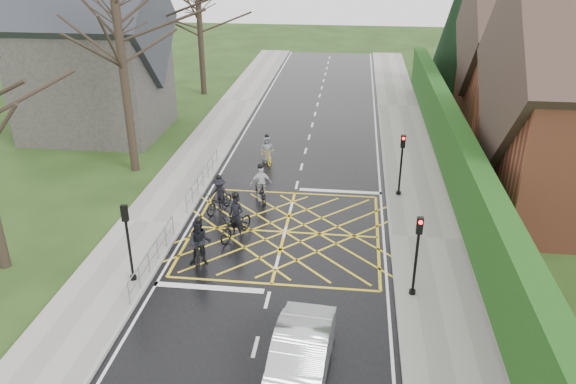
% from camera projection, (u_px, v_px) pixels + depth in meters
% --- Properties ---
extents(ground, '(120.00, 120.00, 0.00)m').
position_uv_depth(ground, '(285.00, 232.00, 24.37)').
color(ground, black).
rests_on(ground, ground).
extents(road, '(9.00, 80.00, 0.01)m').
position_uv_depth(road, '(285.00, 232.00, 24.37)').
color(road, black).
rests_on(road, ground).
extents(sidewalk_right, '(3.00, 80.00, 0.15)m').
position_uv_depth(sidewalk_right, '(426.00, 239.00, 23.70)').
color(sidewalk_right, gray).
rests_on(sidewalk_right, ground).
extents(sidewalk_left, '(3.00, 80.00, 0.15)m').
position_uv_depth(sidewalk_left, '(151.00, 223.00, 24.99)').
color(sidewalk_left, gray).
rests_on(sidewalk_left, ground).
extents(stone_wall, '(0.50, 38.00, 0.70)m').
position_uv_depth(stone_wall, '(449.00, 178.00, 28.80)').
color(stone_wall, slate).
rests_on(stone_wall, ground).
extents(hedge, '(0.90, 38.00, 2.80)m').
position_uv_depth(hedge, '(453.00, 146.00, 28.06)').
color(hedge, '#14340E').
rests_on(hedge, stone_wall).
extents(house_far, '(9.80, 8.80, 10.30)m').
position_uv_depth(house_far, '(539.00, 56.00, 37.16)').
color(house_far, brown).
rests_on(house_far, ground).
extents(conifer, '(4.60, 4.60, 10.00)m').
position_uv_depth(conifer, '(459.00, 27.00, 44.53)').
color(conifer, black).
rests_on(conifer, ground).
extents(church, '(8.80, 7.80, 11.00)m').
position_uv_depth(church, '(91.00, 56.00, 34.56)').
color(church, '#2D2B28').
rests_on(church, ground).
extents(tree_near, '(9.24, 9.24, 11.44)m').
position_uv_depth(tree_near, '(117.00, 21.00, 27.41)').
color(tree_near, black).
rests_on(tree_near, ground).
extents(tree_far, '(8.40, 8.40, 10.40)m').
position_uv_depth(tree_far, '(198.00, 0.00, 42.15)').
color(tree_far, black).
rests_on(tree_far, ground).
extents(railing_south, '(0.05, 5.04, 1.03)m').
position_uv_depth(railing_south, '(153.00, 251.00, 21.39)').
color(railing_south, slate).
rests_on(railing_south, ground).
extents(railing_north, '(0.05, 6.04, 1.03)m').
position_uv_depth(railing_north, '(203.00, 175.00, 28.14)').
color(railing_north, slate).
rests_on(railing_north, ground).
extents(traffic_light_ne, '(0.24, 0.31, 3.21)m').
position_uv_depth(traffic_light_ne, '(401.00, 166.00, 26.90)').
color(traffic_light_ne, black).
rests_on(traffic_light_ne, ground).
extents(traffic_light_se, '(0.24, 0.31, 3.21)m').
position_uv_depth(traffic_light_se, '(416.00, 257.00, 19.34)').
color(traffic_light_se, black).
rests_on(traffic_light_se, ground).
extents(traffic_light_sw, '(0.24, 0.31, 3.21)m').
position_uv_depth(traffic_light_sw, '(129.00, 244.00, 20.17)').
color(traffic_light_sw, black).
rests_on(traffic_light_sw, ground).
extents(cyclist_rear, '(1.55, 2.28, 2.10)m').
position_uv_depth(cyclist_rear, '(236.00, 223.00, 23.72)').
color(cyclist_rear, black).
rests_on(cyclist_rear, ground).
extents(cyclist_back, '(1.00, 2.13, 2.08)m').
position_uv_depth(cyclist_back, '(200.00, 247.00, 21.69)').
color(cyclist_back, black).
rests_on(cyclist_back, ground).
extents(cyclist_mid, '(1.34, 1.94, 1.79)m').
position_uv_depth(cyclist_mid, '(220.00, 198.00, 25.99)').
color(cyclist_mid, black).
rests_on(cyclist_mid, ground).
extents(cyclist_front, '(1.27, 1.97, 1.92)m').
position_uv_depth(cyclist_front, '(261.00, 187.00, 26.92)').
color(cyclist_front, black).
rests_on(cyclist_front, ground).
extents(cyclist_lead, '(1.23, 1.80, 1.66)m').
position_uv_depth(cyclist_lead, '(267.00, 153.00, 31.50)').
color(cyclist_lead, gold).
rests_on(cyclist_lead, ground).
extents(car, '(1.92, 4.68, 1.51)m').
position_uv_depth(car, '(300.00, 359.00, 16.04)').
color(car, '#AFB0B6').
rests_on(car, ground).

